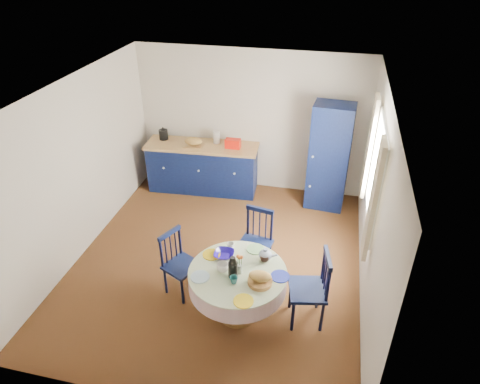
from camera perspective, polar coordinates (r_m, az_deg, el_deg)
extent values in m
plane|color=black|center=(6.29, -2.93, -9.07)|extent=(4.50, 4.50, 0.00)
plane|color=white|center=(5.04, -3.71, 13.06)|extent=(4.50, 4.50, 0.00)
cube|color=silver|center=(7.52, 1.43, 9.35)|extent=(4.00, 0.02, 2.50)
cube|color=silver|center=(6.36, -20.91, 2.77)|extent=(0.02, 4.50, 2.50)
cube|color=silver|center=(5.42, 17.52, -1.70)|extent=(0.02, 4.50, 2.50)
plane|color=white|center=(5.56, 17.77, 2.12)|extent=(0.00, 1.20, 1.20)
cube|color=beige|center=(4.92, 17.32, -1.16)|extent=(0.05, 0.34, 1.45)
cube|color=beige|center=(6.15, 16.88, 5.73)|extent=(0.05, 0.34, 1.45)
cube|color=black|center=(7.76, -4.97, 3.18)|extent=(1.95, 0.70, 0.84)
cube|color=tan|center=(7.56, -5.12, 6.13)|extent=(2.01, 0.74, 0.04)
cube|color=#9A1106|center=(7.41, -0.90, 6.59)|extent=(0.27, 0.16, 0.16)
cube|color=tan|center=(7.52, -6.20, 6.20)|extent=(0.35, 0.26, 0.02)
ellipsoid|color=#AF8444|center=(7.49, -6.24, 6.72)|extent=(0.31, 0.20, 0.13)
cylinder|color=silver|center=(7.58, -3.18, 7.37)|extent=(0.12, 0.12, 0.22)
cube|color=black|center=(7.17, 11.79, 4.52)|extent=(0.67, 0.50, 1.82)
cylinder|color=white|center=(6.92, 9.80, 4.57)|extent=(0.04, 0.02, 0.04)
cylinder|color=white|center=(7.18, 9.42, 0.68)|extent=(0.04, 0.02, 0.04)
cylinder|color=brown|center=(5.53, -0.30, -15.76)|extent=(0.48, 0.48, 0.05)
cylinder|color=brown|center=(5.30, -0.31, -13.42)|extent=(0.10, 0.10, 0.63)
cylinder|color=brown|center=(5.08, -0.32, -10.80)|extent=(1.10, 1.10, 0.03)
cylinder|color=silver|center=(5.14, -0.32, -11.58)|extent=(1.16, 1.16, 0.22)
cylinder|color=white|center=(5.06, -0.32, -10.63)|extent=(1.16, 1.16, 0.01)
cylinder|color=#95B8C7|center=(5.01, -5.36, -11.20)|extent=(0.22, 0.22, 0.01)
cylinder|color=gold|center=(4.72, 0.46, -14.34)|extent=(0.22, 0.22, 0.01)
cylinder|color=navy|center=(5.01, 5.37, -11.12)|extent=(0.22, 0.22, 0.01)
cylinder|color=#74A86B|center=(5.37, 2.07, -7.60)|extent=(0.22, 0.22, 0.01)
cylinder|color=gold|center=(5.29, -3.82, -8.31)|extent=(0.22, 0.22, 0.01)
cylinder|color=#A17D40|center=(4.91, 2.68, -11.83)|extent=(0.28, 0.28, 0.05)
ellipsoid|color=#AF8444|center=(4.85, 2.70, -11.15)|extent=(0.26, 0.16, 0.11)
cube|color=silver|center=(5.13, -1.88, -9.61)|extent=(0.10, 0.07, 0.04)
cylinder|color=black|center=(5.58, -7.70, -13.00)|extent=(0.03, 0.03, 0.41)
cylinder|color=black|center=(5.74, -5.36, -11.27)|extent=(0.03, 0.03, 0.41)
cylinder|color=black|center=(5.75, -9.90, -11.58)|extent=(0.03, 0.03, 0.41)
cylinder|color=black|center=(5.90, -7.56, -9.96)|extent=(0.03, 0.03, 0.41)
cube|color=black|center=(5.59, -7.79, -9.74)|extent=(0.52, 0.53, 0.04)
cylinder|color=black|center=(5.46, -10.47, -8.00)|extent=(0.03, 0.03, 0.46)
cylinder|color=black|center=(5.63, -8.02, -6.40)|extent=(0.03, 0.03, 0.46)
cube|color=black|center=(5.41, -9.41, -5.45)|extent=(0.19, 0.34, 0.06)
cylinder|color=black|center=(5.51, -9.86, -7.77)|extent=(0.02, 0.02, 0.38)
cylinder|color=black|center=(5.55, -9.21, -7.34)|extent=(0.02, 0.02, 0.38)
cylinder|color=black|center=(5.60, -8.57, -6.92)|extent=(0.02, 0.02, 0.38)
cylinder|color=black|center=(5.91, -0.29, -9.39)|extent=(0.04, 0.04, 0.44)
cylinder|color=black|center=(5.82, 2.86, -10.27)|extent=(0.04, 0.04, 0.44)
cylinder|color=black|center=(6.14, 0.95, -7.57)|extent=(0.04, 0.04, 0.44)
cylinder|color=black|center=(6.05, 3.98, -8.38)|extent=(0.04, 0.04, 0.44)
cube|color=black|center=(5.82, 1.91, -7.10)|extent=(0.49, 0.48, 0.04)
cylinder|color=black|center=(5.86, 1.06, -3.81)|extent=(0.04, 0.04, 0.49)
cylinder|color=black|center=(5.77, 4.23, -4.60)|extent=(0.04, 0.04, 0.49)
cube|color=black|center=(5.69, 2.69, -2.38)|extent=(0.39, 0.11, 0.06)
cylinder|color=black|center=(5.85, 1.79, -4.16)|extent=(0.02, 0.02, 0.40)
cylinder|color=black|center=(5.83, 2.63, -4.36)|extent=(0.02, 0.02, 0.40)
cylinder|color=black|center=(5.80, 3.47, -4.57)|extent=(0.02, 0.02, 0.40)
cylinder|color=black|center=(5.50, 6.73, -13.33)|extent=(0.04, 0.04, 0.46)
cylinder|color=black|center=(5.25, 7.05, -16.11)|extent=(0.04, 0.04, 0.46)
cylinder|color=black|center=(5.55, 10.33, -13.27)|extent=(0.04, 0.04, 0.46)
cylinder|color=black|center=(5.30, 10.85, -16.01)|extent=(0.04, 0.04, 0.46)
cube|color=black|center=(5.22, 8.96, -12.76)|extent=(0.51, 0.52, 0.04)
cylinder|color=black|center=(5.21, 11.09, -9.32)|extent=(0.04, 0.04, 0.51)
cylinder|color=black|center=(4.95, 11.69, -12.05)|extent=(0.04, 0.04, 0.51)
cube|color=black|center=(4.93, 11.66, -8.63)|extent=(0.12, 0.40, 0.06)
cylinder|color=black|center=(5.16, 11.20, -10.11)|extent=(0.02, 0.02, 0.42)
cylinder|color=black|center=(5.09, 11.35, -10.83)|extent=(0.02, 0.02, 0.42)
cylinder|color=black|center=(5.02, 11.51, -11.56)|extent=(0.02, 0.02, 0.42)
imported|color=silver|center=(5.04, -2.34, -10.03)|extent=(0.14, 0.14, 0.11)
imported|color=#2A696A|center=(4.89, -0.84, -11.64)|extent=(0.09, 0.09, 0.09)
imported|color=black|center=(5.18, 3.32, -8.78)|extent=(0.11, 0.11, 0.09)
imported|color=silver|center=(5.35, -1.27, -7.22)|extent=(0.09, 0.09, 0.09)
imported|color=#120765|center=(5.25, -2.14, -8.31)|extent=(0.24, 0.24, 0.06)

